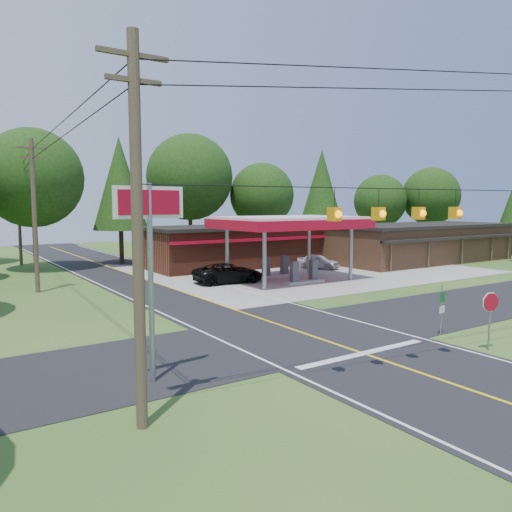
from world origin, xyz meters
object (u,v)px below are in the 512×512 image
big_stop_sign (150,237)px  suv_car (229,273)px  sedan_car (318,262)px  gas_canopy (289,225)px  octagonal_stop_sign (491,307)px

big_stop_sign → suv_car: bearing=52.8°
suv_car → big_stop_sign: 21.06m
suv_car → sedan_car: suv_car is taller
suv_car → gas_canopy: bearing=-101.7°
big_stop_sign → octagonal_stop_sign: bearing=-17.8°
suv_car → octagonal_stop_sign: octagonal_stop_sign is taller
gas_canopy → sedan_car: 8.32m
suv_car → sedan_car: (10.84, 2.55, -0.08)m
octagonal_stop_sign → big_stop_sign: bearing=162.2°
suv_car → octagonal_stop_sign: bearing=-173.8°
big_stop_sign → octagonal_stop_sign: big_stop_sign is taller
sedan_car → big_stop_sign: size_ratio=0.59×
suv_car → sedan_car: size_ratio=1.38×
gas_canopy → sedan_car: (6.34, 4.00, -3.62)m
big_stop_sign → octagonal_stop_sign: (12.50, -4.00, -3.00)m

